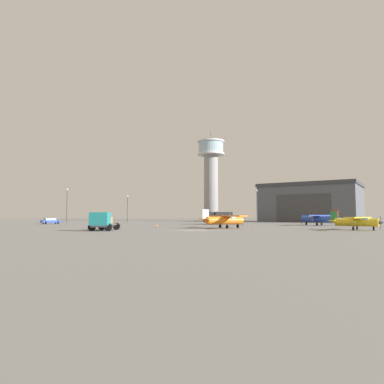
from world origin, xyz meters
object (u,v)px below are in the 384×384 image
(airplane_blue, at_px, (319,218))
(car_blue, at_px, (50,221))
(airplane_yellow, at_px, (356,221))
(light_post_west, at_px, (257,203))
(traffic_cone_near_left, at_px, (157,226))
(light_post_north, at_px, (67,203))
(control_tower, at_px, (211,171))
(airplane_orange, at_px, (224,219))
(truck_flatbed_teal, at_px, (103,222))
(light_post_east, at_px, (127,206))
(truck_box_black, at_px, (218,217))

(airplane_blue, xyz_separation_m, car_blue, (-57.26, 15.46, -0.69))
(airplane_yellow, xyz_separation_m, car_blue, (-53.07, 35.93, -0.49))
(light_post_west, height_order, traffic_cone_near_left, light_post_west)
(light_post_north, height_order, traffic_cone_near_left, light_post_north)
(control_tower, distance_m, airplane_orange, 71.87)
(truck_flatbed_teal, distance_m, traffic_cone_near_left, 14.22)
(light_post_north, distance_m, traffic_cone_near_left, 42.92)
(control_tower, xyz_separation_m, light_post_east, (-27.66, -21.80, -13.36))
(traffic_cone_near_left, bearing_deg, light_post_east, 103.17)
(car_blue, distance_m, traffic_cone_near_left, 33.98)
(control_tower, height_order, light_post_east, control_tower)
(airplane_orange, relative_size, light_post_north, 1.08)
(airplane_orange, xyz_separation_m, light_post_west, (15.03, 35.82, 3.86))
(control_tower, xyz_separation_m, traffic_cone_near_left, (-17.83, -63.83, -17.84))
(car_blue, bearing_deg, airplane_blue, -53.01)
(airplane_orange, height_order, car_blue, airplane_orange)
(light_post_east, distance_m, traffic_cone_near_left, 43.39)
(light_post_east, xyz_separation_m, traffic_cone_near_left, (9.83, -42.03, -4.48))
(airplane_yellow, distance_m, light_post_east, 66.94)
(truck_flatbed_teal, height_order, truck_box_black, truck_box_black)
(truck_box_black, height_order, car_blue, truck_box_black)
(airplane_yellow, relative_size, traffic_cone_near_left, 12.44)
(car_blue, bearing_deg, control_tower, 5.75)
(airplane_orange, relative_size, car_blue, 2.24)
(airplane_orange, xyz_separation_m, truck_flatbed_teal, (-17.46, -6.76, -0.20))
(truck_box_black, height_order, light_post_east, light_post_east)
(airplane_orange, bearing_deg, truck_flatbed_teal, -179.01)
(truck_box_black, height_order, light_post_west, light_post_west)
(airplane_orange, distance_m, car_blue, 45.82)
(car_blue, relative_size, traffic_cone_near_left, 7.59)
(airplane_blue, relative_size, truck_box_black, 1.29)
(control_tower, height_order, airplane_blue, control_tower)
(airplane_orange, height_order, light_post_north, light_post_north)
(control_tower, xyz_separation_m, truck_flatbed_teal, (-24.62, -76.29, -16.94))
(control_tower, bearing_deg, light_post_north, -145.60)
(airplane_yellow, height_order, light_post_east, light_post_east)
(truck_flatbed_teal, xyz_separation_m, light_post_west, (32.48, 42.58, 4.06))
(truck_box_black, relative_size, light_post_north, 0.73)
(airplane_blue, bearing_deg, light_post_north, 22.36)
(control_tower, distance_m, truck_flatbed_teal, 81.93)
(airplane_blue, relative_size, airplane_orange, 0.88)
(light_post_north, bearing_deg, airplane_yellow, -42.09)
(traffic_cone_near_left, bearing_deg, truck_flatbed_teal, -118.58)
(light_post_west, xyz_separation_m, light_post_north, (-50.75, 4.35, 0.20))
(airplane_orange, distance_m, light_post_north, 53.91)
(control_tower, relative_size, truck_box_black, 4.95)
(truck_flatbed_teal, relative_size, car_blue, 1.39)
(airplane_yellow, distance_m, truck_box_black, 33.64)
(airplane_blue, height_order, light_post_north, light_post_north)
(airplane_orange, relative_size, light_post_west, 1.12)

